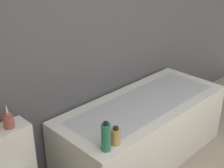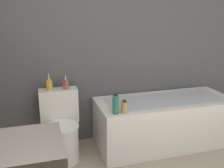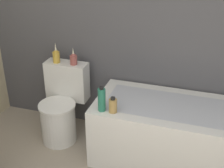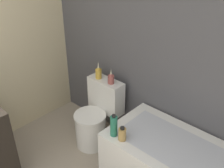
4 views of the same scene
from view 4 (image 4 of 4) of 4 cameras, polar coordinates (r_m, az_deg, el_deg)
The scene contains 6 objects.
wall_back_tiled at distance 2.51m, azimuth 11.44°, elevation 8.87°, with size 6.40×0.06×2.60m.
toilet at distance 3.05m, azimuth -3.45°, elevation -7.19°, with size 0.43×0.53×0.76m.
vase_gold at distance 2.93m, azimuth -2.96°, elevation 2.52°, with size 0.07×0.07×0.21m.
vase_silver at distance 2.83m, azimuth -0.22°, elevation 1.25°, with size 0.07×0.07×0.18m.
shampoo_bottle_tall at distance 2.37m, azimuth 0.39°, elevation -9.08°, with size 0.07×0.07×0.22m.
shampoo_bottle_short at distance 2.35m, azimuth 2.25°, elevation -10.82°, with size 0.07×0.07×0.14m.
Camera 4 is at (1.20, 0.28, 2.17)m, focal length 42.00 mm.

